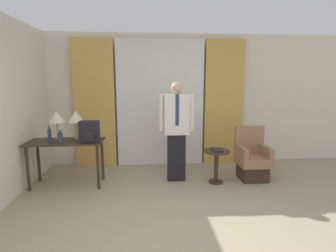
% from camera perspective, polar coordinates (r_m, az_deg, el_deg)
% --- Properties ---
extents(ground_plane, '(16.00, 16.00, 0.00)m').
position_cam_1_polar(ground_plane, '(3.03, 1.68, -25.54)').
color(ground_plane, gray).
extents(wall_back, '(10.00, 0.06, 2.70)m').
position_cam_1_polar(wall_back, '(5.53, -1.74, 5.67)').
color(wall_back, silver).
rests_on(wall_back, ground_plane).
extents(curtain_sheer_center, '(1.78, 0.06, 2.58)m').
position_cam_1_polar(curtain_sheer_center, '(5.41, -1.66, 4.93)').
color(curtain_sheer_center, white).
rests_on(curtain_sheer_center, ground_plane).
extents(curtain_drape_left, '(0.81, 0.06, 2.58)m').
position_cam_1_polar(curtain_drape_left, '(5.50, -15.71, 4.66)').
color(curtain_drape_left, gold).
rests_on(curtain_drape_left, ground_plane).
extents(curtain_drape_right, '(0.81, 0.06, 2.58)m').
position_cam_1_polar(curtain_drape_right, '(5.63, 12.05, 4.92)').
color(curtain_drape_right, gold).
rests_on(curtain_drape_right, ground_plane).
extents(desk, '(1.22, 0.55, 0.77)m').
position_cam_1_polar(desk, '(4.69, -21.31, -4.43)').
color(desk, '#38281E').
rests_on(desk, ground_plane).
extents(table_lamp_left, '(0.27, 0.27, 0.48)m').
position_cam_1_polar(table_lamp_left, '(4.76, -23.08, 1.70)').
color(table_lamp_left, tan).
rests_on(table_lamp_left, desk).
extents(table_lamp_right, '(0.27, 0.27, 0.48)m').
position_cam_1_polar(table_lamp_right, '(4.67, -19.44, 1.79)').
color(table_lamp_right, tan).
rests_on(table_lamp_right, desk).
extents(bottle_near_edge, '(0.07, 0.07, 0.21)m').
position_cam_1_polar(bottle_near_edge, '(4.48, -22.37, -2.42)').
color(bottle_near_edge, '#2D3851').
rests_on(bottle_near_edge, desk).
extents(bottle_by_lamp, '(0.06, 0.06, 0.28)m').
position_cam_1_polar(bottle_by_lamp, '(4.60, -24.38, -1.91)').
color(bottle_by_lamp, '#2D3851').
rests_on(bottle_by_lamp, desk).
extents(backpack, '(0.30, 0.22, 0.35)m').
position_cam_1_polar(backpack, '(4.37, -16.75, -1.26)').
color(backpack, black).
rests_on(backpack, desk).
extents(person, '(0.62, 0.21, 1.73)m').
position_cam_1_polar(person, '(4.53, 1.85, -0.43)').
color(person, black).
rests_on(person, ground_plane).
extents(armchair, '(0.53, 0.54, 0.93)m').
position_cam_1_polar(armchair, '(4.98, 17.80, -7.02)').
color(armchair, '#38281E').
rests_on(armchair, ground_plane).
extents(side_table, '(0.45, 0.45, 0.57)m').
position_cam_1_polar(side_table, '(4.62, 10.48, -7.50)').
color(side_table, '#38281E').
rests_on(side_table, ground_plane).
extents(book, '(0.17, 0.22, 0.03)m').
position_cam_1_polar(book, '(4.55, 10.60, -5.14)').
color(book, black).
rests_on(book, side_table).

